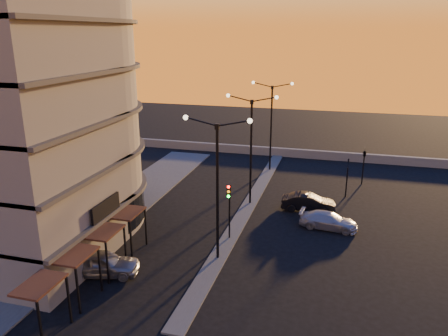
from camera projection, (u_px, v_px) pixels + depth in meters
ground at (218, 259)px, 28.84m from camera, size 120.00×120.00×0.00m
sidewalk_west at (107, 217)px, 35.18m from camera, size 5.00×40.00×0.12m
median at (250, 203)px, 38.01m from camera, size 1.20×36.00×0.12m
parapet at (295, 153)px, 52.08m from camera, size 44.00×0.50×1.00m
building at (15, 70)px, 28.89m from camera, size 14.35×17.08×25.00m
streetlamp_near at (217, 179)px, 27.17m from camera, size 4.32×0.32×9.51m
streetlamp_mid at (251, 142)px, 36.36m from camera, size 4.32×0.32×9.51m
streetlamp_far at (271, 119)px, 45.56m from camera, size 4.32×0.32×9.51m
traffic_light_main at (229, 202)px, 30.62m from camera, size 0.28×0.44×4.25m
signal_east_a at (347, 177)px, 39.09m from camera, size 0.13×0.16×3.60m
signal_east_b at (365, 154)px, 42.03m from camera, size 0.42×1.99×3.60m
car_hatchback at (102, 263)px, 26.74m from camera, size 4.87×2.91×1.55m
car_sedan at (308, 202)px, 36.39m from camera, size 4.53×1.84×1.46m
car_wagon at (328, 221)px, 33.12m from camera, size 4.50×2.15×1.27m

